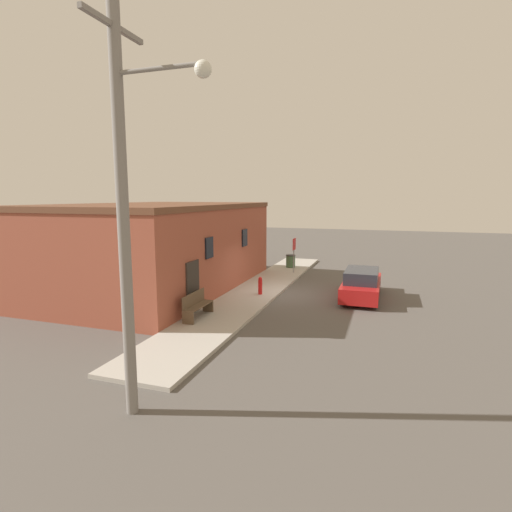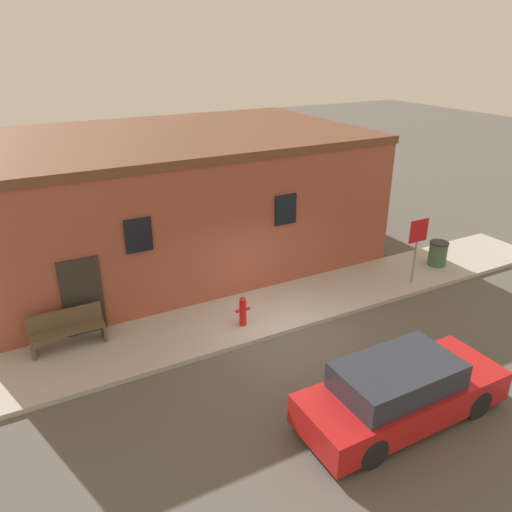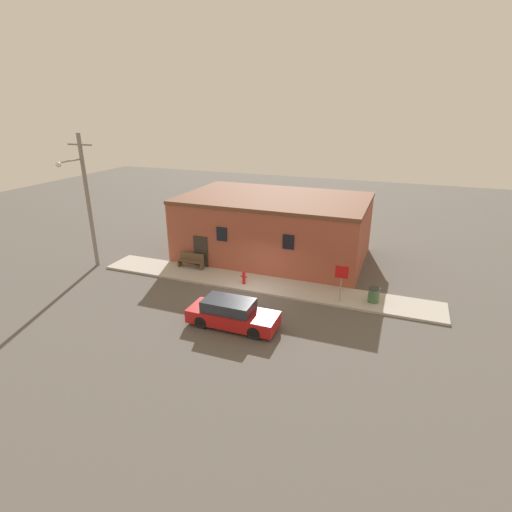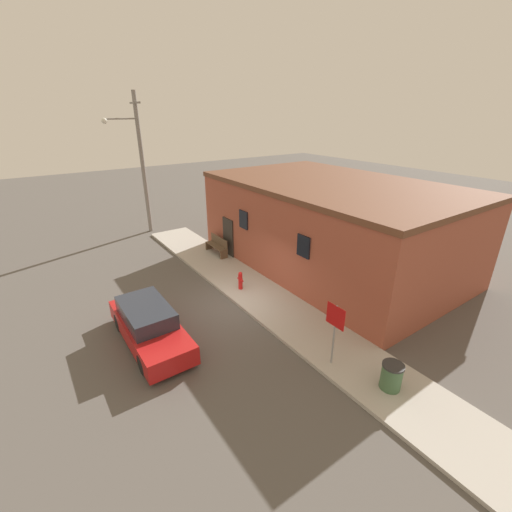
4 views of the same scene
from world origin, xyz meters
The scene contains 9 objects.
ground_plane centered at (0.00, 0.00, 0.00)m, with size 80.00×80.00×0.00m, color #56514C.
sidewalk centered at (0.00, 1.21, 0.06)m, with size 20.89×2.42×0.13m.
brick_building centered at (-0.83, 6.29, 2.17)m, with size 12.64×7.86×4.34m.
fire_hydrant centered at (-0.87, 0.79, 0.55)m, with size 0.40×0.19×0.83m.
stop_sign centered at (4.91, 0.52, 1.60)m, with size 0.70×0.06×2.09m.
bench centered at (-5.11, 1.97, 0.60)m, with size 1.76×0.44×0.96m.
trash_bin centered at (6.63, 1.13, 0.54)m, with size 0.62×0.62×0.82m.
utility_pole centered at (-11.45, 0.21, 4.62)m, with size 1.80×2.15×8.62m.
parked_car centered at (0.38, -3.75, 0.66)m, with size 4.44×1.63×1.38m.
Camera 4 is at (10.67, -6.39, 7.52)m, focal length 24.00 mm.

